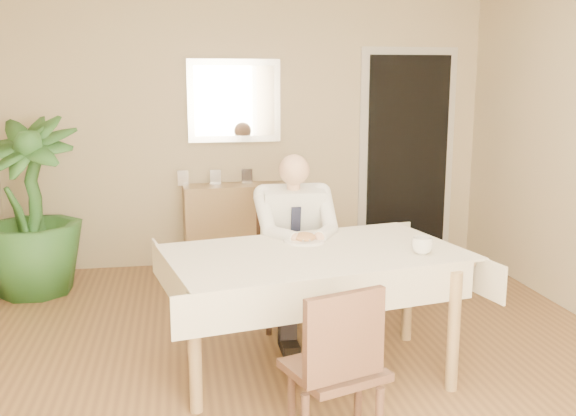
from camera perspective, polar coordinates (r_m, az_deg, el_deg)
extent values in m
plane|color=brown|center=(3.99, 0.88, -14.50)|extent=(5.00, 5.00, 0.00)
cube|color=#CCB78E|center=(6.08, -3.45, 7.14)|extent=(4.50, 0.02, 2.60)
cube|color=#CCB78E|center=(1.30, 22.01, -9.05)|extent=(4.50, 0.02, 2.60)
cube|color=beige|center=(1.28, 22.04, -2.42)|extent=(1.34, 0.02, 1.44)
cube|color=white|center=(1.29, 21.58, -2.22)|extent=(1.18, 0.02, 1.28)
cube|color=beige|center=(6.45, 10.46, 4.53)|extent=(0.96, 0.03, 2.10)
cube|color=black|center=(6.42, 10.55, 4.50)|extent=(0.80, 0.05, 1.95)
cube|color=silver|center=(6.03, -4.81, 9.47)|extent=(0.86, 0.03, 0.76)
cube|color=white|center=(6.01, -4.79, 9.46)|extent=(0.74, 0.02, 0.64)
cube|color=olive|center=(3.78, 2.41, -4.33)|extent=(1.75, 1.20, 0.04)
cube|color=#EDE2C4|center=(3.77, 2.41, -3.95)|extent=(1.87, 1.32, 0.01)
cube|color=#EDE2C4|center=(3.34, 4.22, -7.92)|extent=(1.67, 0.36, 0.22)
cube|color=#EDE2C4|center=(4.27, 0.99, -3.59)|extent=(1.67, 0.36, 0.22)
cube|color=#EDE2C4|center=(3.72, -10.58, -6.04)|extent=(0.21, 0.98, 0.22)
cube|color=#EDE2C4|center=(4.06, 14.26, -4.74)|extent=(0.21, 0.98, 0.22)
cylinder|color=olive|center=(3.47, -8.28, -12.35)|extent=(0.07, 0.07, 0.70)
cylinder|color=olive|center=(3.78, 14.51, -10.60)|extent=(0.07, 0.07, 0.70)
cylinder|color=olive|center=(4.16, -8.57, -8.30)|extent=(0.07, 0.07, 0.70)
cylinder|color=olive|center=(4.42, 10.58, -7.19)|extent=(0.07, 0.07, 0.70)
cube|color=#3E261B|center=(4.60, 0.29, -4.85)|extent=(0.48, 0.48, 0.04)
cube|color=#3E261B|center=(4.73, -0.13, -1.12)|extent=(0.45, 0.08, 0.44)
cylinder|color=#3E261B|center=(4.47, -1.72, -8.57)|extent=(0.04, 0.04, 0.44)
cylinder|color=#3E261B|center=(4.53, 3.11, -8.29)|extent=(0.04, 0.04, 0.44)
cylinder|color=#3E261B|center=(4.83, -2.36, -7.06)|extent=(0.04, 0.04, 0.44)
cylinder|color=#3E261B|center=(4.89, 2.11, -6.82)|extent=(0.04, 0.04, 0.44)
cube|color=#3E261B|center=(3.10, 4.10, -14.15)|extent=(0.51, 0.51, 0.04)
cube|color=#3E261B|center=(2.84, 5.06, -11.33)|extent=(0.39, 0.17, 0.40)
cylinder|color=#3E261B|center=(3.31, 0.32, -16.49)|extent=(0.04, 0.04, 0.39)
cylinder|color=#3E261B|center=(3.38, 6.26, -15.94)|extent=(0.04, 0.04, 0.39)
cube|color=white|center=(4.49, 0.38, -1.40)|extent=(0.42, 0.31, 0.55)
cube|color=black|center=(4.38, 0.67, -2.13)|extent=(0.07, 0.08, 0.36)
cylinder|color=tan|center=(4.39, 0.49, 2.11)|extent=(0.09, 0.09, 0.08)
sphere|color=tan|center=(4.36, 0.55, 3.42)|extent=(0.21, 0.21, 0.21)
cube|color=black|center=(4.34, -0.46, -5.04)|extent=(0.13, 0.42, 0.13)
cube|color=black|center=(4.38, 2.13, -4.91)|extent=(0.13, 0.42, 0.13)
cube|color=black|center=(4.27, -0.06, -9.45)|extent=(0.11, 0.12, 0.45)
cube|color=black|center=(4.30, 2.60, -9.28)|extent=(0.11, 0.12, 0.45)
cube|color=black|center=(4.28, 0.08, -12.11)|extent=(0.11, 0.26, 0.07)
cube|color=black|center=(4.32, 2.75, -11.92)|extent=(0.11, 0.26, 0.07)
cylinder|color=white|center=(3.98, 1.46, -2.89)|extent=(0.26, 0.26, 0.02)
ellipsoid|color=#9A683B|center=(3.98, 1.46, -2.59)|extent=(0.14, 0.14, 0.06)
cylinder|color=silver|center=(3.93, 2.20, -2.84)|extent=(0.01, 0.13, 0.01)
cylinder|color=silver|center=(3.91, 1.05, -2.89)|extent=(0.01, 0.13, 0.01)
imported|color=white|center=(3.77, 11.86, -3.30)|extent=(0.14, 0.14, 0.10)
cube|color=olive|center=(6.03, -4.50, -1.62)|extent=(1.00, 0.39, 0.79)
cube|color=silver|center=(5.96, -9.32, 2.66)|extent=(0.10, 0.02, 0.14)
cube|color=silver|center=(5.96, -6.47, 2.74)|extent=(0.10, 0.02, 0.14)
cube|color=silver|center=(5.98, -3.67, 2.82)|extent=(0.10, 0.02, 0.14)
imported|color=#275522|center=(5.61, -21.96, 0.08)|extent=(1.03, 1.03, 1.45)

